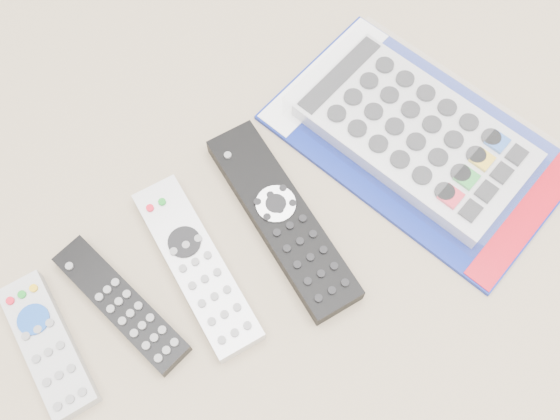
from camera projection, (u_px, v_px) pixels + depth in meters
remote_small_grey at (48, 345)px, 0.66m from camera, size 0.07×0.17×0.02m
remote_slim_black at (122, 305)px, 0.68m from camera, size 0.06×0.19×0.02m
remote_silver_dvd at (197, 266)px, 0.70m from camera, size 0.09×0.23×0.03m
remote_large_black at (282, 218)px, 0.72m from camera, size 0.10×0.26×0.03m
jumbo_remote_packaged at (417, 133)px, 0.76m from camera, size 0.26×0.38×0.05m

